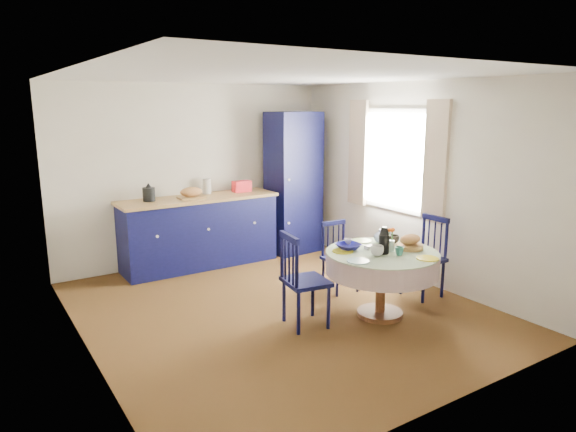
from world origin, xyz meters
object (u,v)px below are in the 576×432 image
(pantry_cabinet, at_px, (293,183))
(mug_a, at_px, (377,251))
(cobalt_bowl, at_px, (348,247))
(chair_right, at_px, (425,256))
(chair_left, at_px, (302,280))
(mug_d, at_px, (348,242))
(mug_b, at_px, (399,251))
(mug_c, at_px, (394,239))
(dining_table, at_px, (382,262))
(kitchen_counter, at_px, (199,230))
(chair_far, at_px, (339,256))

(pantry_cabinet, xyz_separation_m, mug_a, (-0.74, -2.66, -0.29))
(cobalt_bowl, bearing_deg, chair_right, -4.58)
(mug_a, bearing_deg, pantry_cabinet, 74.43)
(pantry_cabinet, distance_m, chair_left, 2.81)
(mug_a, distance_m, mug_d, 0.44)
(chair_right, xyz_separation_m, mug_b, (-0.80, -0.36, 0.27))
(mug_c, bearing_deg, mug_a, -151.98)
(dining_table, distance_m, mug_b, 0.25)
(kitchen_counter, bearing_deg, mug_c, -63.31)
(pantry_cabinet, xyz_separation_m, chair_right, (0.26, -2.41, -0.58))
(kitchen_counter, bearing_deg, chair_far, -60.82)
(chair_left, xyz_separation_m, chair_right, (1.70, -0.07, -0.02))
(cobalt_bowl, bearing_deg, chair_far, 59.06)
(chair_far, bearing_deg, chair_left, -144.89)
(mug_d, relative_size, cobalt_bowl, 0.34)
(mug_b, bearing_deg, mug_d, 111.48)
(dining_table, distance_m, cobalt_bowl, 0.39)
(mug_b, distance_m, mug_d, 0.59)
(kitchen_counter, height_order, chair_right, kitchen_counter)
(chair_far, xyz_separation_m, mug_c, (0.24, -0.67, 0.33))
(chair_right, bearing_deg, kitchen_counter, -145.61)
(pantry_cabinet, height_order, mug_c, pantry_cabinet)
(mug_b, height_order, cobalt_bowl, mug_b)
(mug_b, distance_m, cobalt_bowl, 0.54)
(dining_table, distance_m, chair_far, 0.88)
(pantry_cabinet, distance_m, mug_c, 2.42)
(pantry_cabinet, relative_size, mug_b, 22.40)
(chair_left, xyz_separation_m, mug_a, (0.70, -0.32, 0.27))
(pantry_cabinet, xyz_separation_m, dining_table, (-0.59, -2.58, -0.46))
(mug_a, bearing_deg, mug_d, 92.10)
(pantry_cabinet, distance_m, mug_b, 2.84)
(dining_table, relative_size, mug_a, 8.75)
(chair_right, relative_size, mug_d, 10.54)
(pantry_cabinet, relative_size, mug_a, 15.72)
(mug_a, height_order, mug_d, mug_a)
(pantry_cabinet, height_order, chair_right, pantry_cabinet)
(dining_table, relative_size, mug_c, 10.45)
(chair_left, relative_size, cobalt_bowl, 3.75)
(chair_left, bearing_deg, chair_far, -48.46)
(mug_b, bearing_deg, mug_c, 51.86)
(chair_far, distance_m, chair_right, 1.01)
(chair_left, bearing_deg, cobalt_bowl, -79.38)
(mug_a, distance_m, cobalt_bowl, 0.35)
(kitchen_counter, bearing_deg, dining_table, -71.25)
(mug_c, distance_m, mug_d, 0.54)
(dining_table, relative_size, mug_b, 12.46)
(kitchen_counter, distance_m, dining_table, 2.84)
(chair_right, bearing_deg, pantry_cabinet, -174.41)
(kitchen_counter, bearing_deg, cobalt_bowl, -74.74)
(pantry_cabinet, height_order, chair_far, pantry_cabinet)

